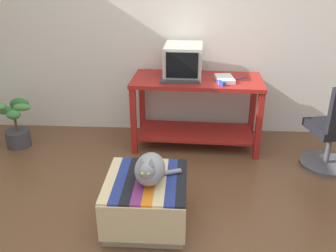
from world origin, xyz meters
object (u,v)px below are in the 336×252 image
Objects in this scene: desk at (196,100)px; keyboard at (180,81)px; ottoman_with_blanket at (146,201)px; potted_plant at (16,126)px; tv_monitor at (183,61)px; book at (225,79)px; stapler at (221,83)px; cat at (150,169)px; office_chair at (335,133)px.

desk is 3.48× the size of keyboard.
keyboard is (-0.18, -0.14, 0.26)m from desk.
ottoman_with_blanket is at bearing -103.42° from desk.
tv_monitor is at bearing 7.72° from potted_plant.
book is 0.52× the size of potted_plant.
stapler is at bearing -1.36° from potted_plant.
desk is 2.08× the size of ottoman_with_blanket.
book is (0.46, 0.08, 0.01)m from keyboard.
potted_plant is (-1.58, 1.25, 0.05)m from ottoman_with_blanket.
tv_monitor reaches higher than ottoman_with_blanket.
tv_monitor is (-0.15, 0.09, 0.41)m from desk.
cat is 1.39m from stapler.
tv_monitor is at bearing 110.61° from stapler.
stapler is (0.39, -0.30, -0.14)m from tv_monitor.
desk is 1.57× the size of office_chair.
ottoman_with_blanket is 6.09× the size of stapler.
book is 0.75× the size of cat.
ottoman_with_blanket is 1.99m from office_chair.
cat is (-0.36, -1.43, -0.02)m from desk.
book is 2.33m from potted_plant.
stapler is (0.63, 1.20, 0.59)m from ottoman_with_blanket.
keyboard reaches higher than potted_plant.
ottoman_with_blanket is (-0.40, -1.40, -0.33)m from desk.
ottoman_with_blanket is 0.75× the size of office_chair.
cat is (0.04, -0.03, 0.31)m from ottoman_with_blanket.
desk is at bearing 34.64° from keyboard.
tv_monitor is 1.97m from potted_plant.
stapler reaches higher than cat.
tv_monitor reaches higher than book.
office_chair reaches higher than book.
book is at bearing 41.18° from stapler.
cat reaches higher than ottoman_with_blanket.
desk is 0.34m from keyboard.
cat is at bearing -101.75° from desk.
desk is 2.61× the size of potted_plant.
tv_monitor is 1.80× the size of book.
book is 1.20m from office_chair.
keyboard is 3.64× the size of stapler.
tv_monitor reaches higher than cat.
cat is 1.97m from office_chair.
office_chair is at bearing -43.95° from stapler.
stapler is at bearing -38.75° from desk.
book is 1.62m from ottoman_with_blanket.
keyboard is 0.75× the size of potted_plant.
keyboard is 1.41m from ottoman_with_blanket.
book reaches higher than keyboard.
cat is 2.08m from potted_plant.
ottoman_with_blanket is 2.02m from potted_plant.
ottoman_with_blanket is (-0.22, -1.27, -0.59)m from keyboard.
stapler is (-0.05, -0.15, 0.00)m from book.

